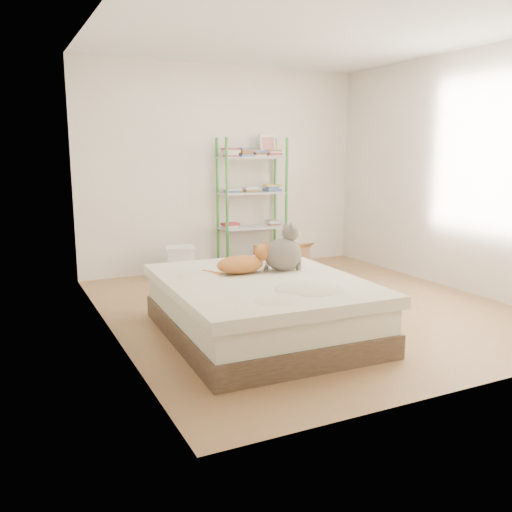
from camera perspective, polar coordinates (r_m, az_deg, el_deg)
room at (r=5.25m, az=5.51°, el=8.41°), size 3.81×4.21×2.61m
bed at (r=4.57m, az=0.51°, el=-5.37°), size 1.60×1.97×0.49m
orange_cat at (r=4.67m, az=-1.67°, el=-0.64°), size 0.51×0.30×0.20m
grey_cat at (r=4.77m, az=2.87°, el=0.92°), size 0.37×0.31×0.42m
shelf_unit at (r=7.08m, az=-0.37°, el=5.79°), size 0.88×0.36×1.74m
cardboard_box at (r=6.71m, az=2.72°, el=-0.51°), size 0.60×0.58×0.45m
white_bin at (r=6.65m, az=-7.94°, el=-0.67°), size 0.41×0.38×0.40m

